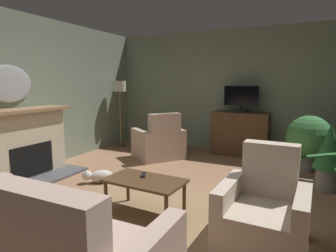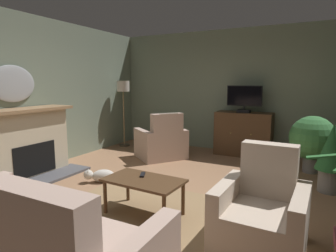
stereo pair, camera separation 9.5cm
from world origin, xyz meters
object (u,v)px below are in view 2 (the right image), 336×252
coffee_table (144,184)px  floor_lamp (123,93)px  fireplace (27,145)px  cat (101,176)px  tv_cabinet (243,135)px  sofa_floral (28,247)px  potted_plant_leafy_by_curtain (332,154)px  potted_plant_small_fern_corner (312,139)px  armchair_by_fireplace (162,143)px  wall_mirror_oval (13,84)px  tv_remote (143,175)px  armchair_beside_cabinet (262,215)px  television (244,98)px

coffee_table → floor_lamp: bearing=129.6°
fireplace → cat: bearing=15.4°
fireplace → coffee_table: 2.50m
tv_cabinet → sofa_floral: 4.90m
potted_plant_leafy_by_curtain → floor_lamp: (-4.45, 1.11, 0.74)m
tv_cabinet → potted_plant_small_fern_corner: (1.34, -0.67, 0.15)m
tv_cabinet → armchair_by_fireplace: bearing=-144.4°
wall_mirror_oval → floor_lamp: wall_mirror_oval is taller
coffee_table → tv_remote: 0.15m
wall_mirror_oval → armchair_by_fireplace: size_ratio=0.67×
cat → fireplace: bearing=-164.6°
armchair_by_fireplace → armchair_beside_cabinet: size_ratio=1.26×
tv_remote → floor_lamp: size_ratio=0.11×
coffee_table → potted_plant_leafy_by_curtain: (2.00, 1.86, 0.18)m
floor_lamp → sofa_floral: bearing=-62.4°
fireplace → armchair_beside_cabinet: 3.86m
wall_mirror_oval → potted_plant_leafy_by_curtain: size_ratio=0.81×
tv_remote → floor_lamp: bearing=13.9°
potted_plant_small_fern_corner → tv_cabinet: bearing=153.5°
fireplace → sofa_floral: fireplace is taller
armchair_by_fireplace → television: bearing=34.2°
coffee_table → potted_plant_small_fern_corner: size_ratio=0.96×
television → coffee_table: size_ratio=0.76×
coffee_table → fireplace: bearing=173.2°
fireplace → tv_remote: size_ratio=9.40×
potted_plant_leafy_by_curtain → cat: potted_plant_leafy_by_curtain is taller
television → coffee_table: (-0.39, -3.37, -0.86)m
fireplace → sofa_floral: size_ratio=0.75×
tv_cabinet → cat: size_ratio=1.96×
tv_cabinet → armchair_beside_cabinet: size_ratio=1.23×
tv_cabinet → cat: tv_cabinet is taller
potted_plant_small_fern_corner → potted_plant_leafy_by_curtain: bearing=-73.2°
wall_mirror_oval → potted_plant_leafy_by_curtain: bearing=18.3°
sofa_floral → coffee_table: bearing=84.3°
floor_lamp → armchair_by_fireplace: bearing=-22.8°
tv_cabinet → sofa_floral: bearing=-96.2°
wall_mirror_oval → potted_plant_small_fern_corner: wall_mirror_oval is taller
wall_mirror_oval → tv_cabinet: (3.11, 3.13, -1.11)m
tv_cabinet → floor_lamp: size_ratio=0.73×
armchair_beside_cabinet → coffee_table: bearing=178.8°
television → armchair_beside_cabinet: (0.98, -3.40, -0.93)m
floor_lamp → coffee_table: bearing=-50.4°
coffee_table → tv_remote: (-0.08, 0.11, 0.06)m
tv_remote → television: bearing=-34.0°
fireplace → wall_mirror_oval: bearing=180.0°
armchair_by_fireplace → potted_plant_leafy_by_curtain: potted_plant_leafy_by_curtain is taller
armchair_by_fireplace → potted_plant_small_fern_corner: (2.80, 0.37, 0.28)m
television → sofa_floral: television is taller
television → coffee_table: television is taller
fireplace → television: 4.26m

